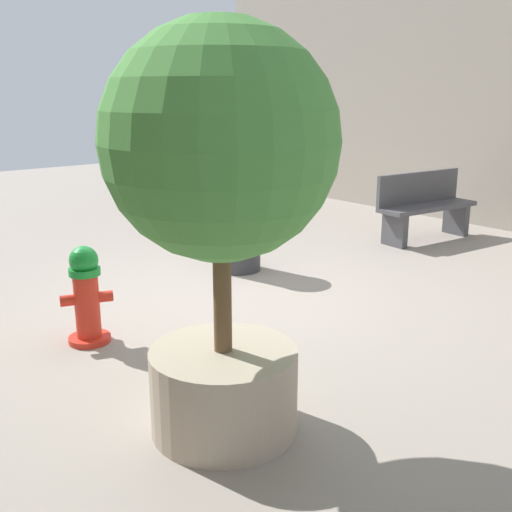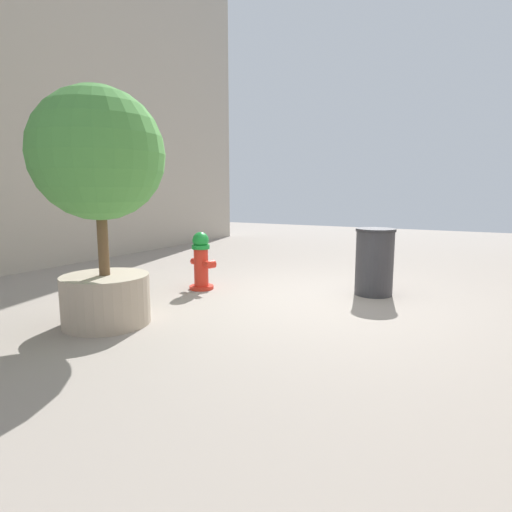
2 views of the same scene
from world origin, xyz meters
name	(u,v)px [view 2 (image 2 of 2)]	position (x,y,z in m)	size (l,w,h in m)	color
ground_plane	(308,299)	(0.00, 0.00, 0.00)	(23.40, 23.40, 0.00)	gray
fire_hydrant	(201,261)	(1.59, 0.16, 0.42)	(0.43, 0.42, 0.84)	red
planter_tree	(99,178)	(1.53, 1.99, 1.55)	(1.35, 1.35, 2.47)	tan
trash_bin	(374,262)	(-0.70, -0.69, 0.46)	(0.54, 0.54, 0.92)	#38383D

